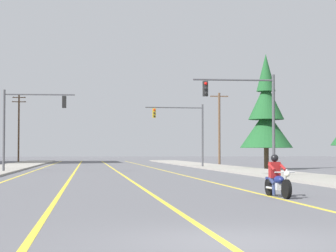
# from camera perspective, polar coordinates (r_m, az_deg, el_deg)

# --- Properties ---
(ground_plane) EXTENTS (400.00, 400.00, 0.00)m
(ground_plane) POSITION_cam_1_polar(r_m,az_deg,el_deg) (11.00, 6.13, -10.43)
(ground_plane) COLOR #5B5B60
(lane_stripe_center) EXTENTS (0.16, 100.00, 0.01)m
(lane_stripe_center) POSITION_cam_1_polar(r_m,az_deg,el_deg) (55.66, -4.95, -3.96)
(lane_stripe_center) COLOR yellow
(lane_stripe_center) RESTS_ON ground
(lane_stripe_left) EXTENTS (0.16, 100.00, 0.01)m
(lane_stripe_left) POSITION_cam_1_polar(r_m,az_deg,el_deg) (55.62, -8.39, -3.95)
(lane_stripe_left) COLOR yellow
(lane_stripe_left) RESTS_ON ground
(lane_stripe_right) EXTENTS (0.16, 100.00, 0.01)m
(lane_stripe_right) POSITION_cam_1_polar(r_m,az_deg,el_deg) (55.97, -0.89, -3.96)
(lane_stripe_right) COLOR yellow
(lane_stripe_right) RESTS_ON ground
(lane_stripe_far_left) EXTENTS (0.16, 100.00, 0.01)m
(lane_stripe_far_left) POSITION_cam_1_polar(r_m,az_deg,el_deg) (55.78, -11.82, -3.92)
(lane_stripe_far_left) COLOR yellow
(lane_stripe_far_left) RESTS_ON ground
(sidewalk_kerb_right) EXTENTS (4.40, 110.00, 0.14)m
(sidewalk_kerb_right) POSITION_cam_1_polar(r_m,az_deg,el_deg) (52.17, 6.70, -3.99)
(sidewalk_kerb_right) COLOR #9E998E
(sidewalk_kerb_right) RESTS_ON ground
(motorcycle_with_rider) EXTENTS (0.70, 2.19, 1.46)m
(motorcycle_with_rider) POSITION_cam_1_polar(r_m,az_deg,el_deg) (21.74, 9.93, -4.87)
(motorcycle_with_rider) COLOR black
(motorcycle_with_rider) RESTS_ON ground
(traffic_signal_near_right) EXTENTS (4.97, 0.37, 6.20)m
(traffic_signal_near_right) POSITION_cam_1_polar(r_m,az_deg,el_deg) (37.64, 7.54, 1.54)
(traffic_signal_near_right) COLOR #47474C
(traffic_signal_near_right) RESTS_ON ground
(traffic_signal_near_left) EXTENTS (5.31, 0.45, 6.20)m
(traffic_signal_near_left) POSITION_cam_1_polar(r_m,az_deg,el_deg) (47.83, -12.94, 0.77)
(traffic_signal_near_left) COLOR #47474C
(traffic_signal_near_left) RESTS_ON ground
(traffic_signal_mid_right) EXTENTS (5.72, 0.57, 6.20)m
(traffic_signal_mid_right) POSITION_cam_1_polar(r_m,az_deg,el_deg) (60.66, 1.64, 0.08)
(traffic_signal_mid_right) COLOR #47474C
(traffic_signal_mid_right) RESTS_ON ground
(utility_pole_right_far) EXTENTS (2.12, 0.26, 8.38)m
(utility_pole_right_far) POSITION_cam_1_polar(r_m,az_deg,el_deg) (72.28, 4.71, -0.12)
(utility_pole_right_far) COLOR brown
(utility_pole_right_far) RESTS_ON ground
(utility_pole_left_far) EXTENTS (2.08, 0.26, 10.06)m
(utility_pole_left_far) POSITION_cam_1_polar(r_m,az_deg,el_deg) (95.33, -13.48, -0.01)
(utility_pole_left_far) COLOR brown
(utility_pole_left_far) RESTS_ON ground
(conifer_tree_right_verge_far) EXTENTS (4.68, 4.68, 10.30)m
(conifer_tree_right_verge_far) POSITION_cam_1_polar(r_m,az_deg,el_deg) (56.13, 8.95, 0.89)
(conifer_tree_right_verge_far) COLOR #4C3828
(conifer_tree_right_verge_far) RESTS_ON ground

